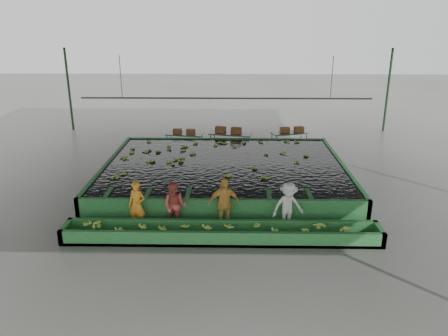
{
  "coord_description": "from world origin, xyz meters",
  "views": [
    {
      "loc": [
        0.32,
        -15.9,
        6.64
      ],
      "look_at": [
        0.0,
        0.5,
        1.0
      ],
      "focal_mm": 35.0,
      "sensor_mm": 36.0,
      "label": 1
    }
  ],
  "objects_px": {
    "packing_table_left": "(185,142)",
    "packing_table_right": "(289,140)",
    "sorting_trough": "(221,233)",
    "box_stack_mid": "(228,133)",
    "packing_table_mid": "(230,142)",
    "flotation_tank": "(224,173)",
    "worker_d": "(288,206)",
    "worker_b": "(175,206)",
    "worker_c": "(224,204)",
    "box_stack_left": "(184,134)",
    "worker_a": "(137,205)",
    "box_stack_right": "(292,132)"
  },
  "relations": [
    {
      "from": "sorting_trough",
      "to": "worker_a",
      "type": "bearing_deg",
      "value": 164.05
    },
    {
      "from": "sorting_trough",
      "to": "packing_table_mid",
      "type": "relative_size",
      "value": 4.65
    },
    {
      "from": "sorting_trough",
      "to": "box_stack_left",
      "type": "height_order",
      "value": "box_stack_left"
    },
    {
      "from": "packing_table_left",
      "to": "worker_a",
      "type": "bearing_deg",
      "value": -93.69
    },
    {
      "from": "box_stack_mid",
      "to": "sorting_trough",
      "type": "bearing_deg",
      "value": -90.67
    },
    {
      "from": "worker_c",
      "to": "box_stack_mid",
      "type": "bearing_deg",
      "value": 79.61
    },
    {
      "from": "worker_a",
      "to": "box_stack_left",
      "type": "relative_size",
      "value": 1.42
    },
    {
      "from": "packing_table_right",
      "to": "sorting_trough",
      "type": "bearing_deg",
      "value": -107.95
    },
    {
      "from": "worker_b",
      "to": "box_stack_mid",
      "type": "relative_size",
      "value": 1.18
    },
    {
      "from": "worker_b",
      "to": "worker_d",
      "type": "bearing_deg",
      "value": 8.23
    },
    {
      "from": "box_stack_mid",
      "to": "packing_table_mid",
      "type": "bearing_deg",
      "value": -28.05
    },
    {
      "from": "flotation_tank",
      "to": "worker_a",
      "type": "xyz_separation_m",
      "value": [
        -2.8,
        -4.3,
        0.37
      ]
    },
    {
      "from": "worker_d",
      "to": "packing_table_mid",
      "type": "distance_m",
      "value": 9.19
    },
    {
      "from": "packing_table_mid",
      "to": "packing_table_right",
      "type": "relative_size",
      "value": 1.13
    },
    {
      "from": "sorting_trough",
      "to": "worker_c",
      "type": "distance_m",
      "value": 1.03
    },
    {
      "from": "worker_b",
      "to": "packing_table_left",
      "type": "xyz_separation_m",
      "value": [
        -0.65,
        9.22,
        -0.37
      ]
    },
    {
      "from": "flotation_tank",
      "to": "worker_d",
      "type": "height_order",
      "value": "worker_d"
    },
    {
      "from": "packing_table_right",
      "to": "box_stack_left",
      "type": "xyz_separation_m",
      "value": [
        -5.6,
        -0.45,
        0.44
      ]
    },
    {
      "from": "flotation_tank",
      "to": "box_stack_mid",
      "type": "height_order",
      "value": "box_stack_mid"
    },
    {
      "from": "sorting_trough",
      "to": "packing_table_left",
      "type": "bearing_deg",
      "value": 102.41
    },
    {
      "from": "sorting_trough",
      "to": "worker_c",
      "type": "height_order",
      "value": "worker_c"
    },
    {
      "from": "flotation_tank",
      "to": "box_stack_left",
      "type": "distance_m",
      "value": 5.37
    },
    {
      "from": "flotation_tank",
      "to": "worker_b",
      "type": "xyz_separation_m",
      "value": [
        -1.55,
        -4.3,
        0.35
      ]
    },
    {
      "from": "box_stack_right",
      "to": "worker_c",
      "type": "bearing_deg",
      "value": -109.6
    },
    {
      "from": "worker_b",
      "to": "box_stack_mid",
      "type": "distance_m",
      "value": 9.19
    },
    {
      "from": "packing_table_mid",
      "to": "packing_table_left",
      "type": "bearing_deg",
      "value": 174.23
    },
    {
      "from": "worker_c",
      "to": "packing_table_mid",
      "type": "relative_size",
      "value": 0.83
    },
    {
      "from": "sorting_trough",
      "to": "box_stack_left",
      "type": "distance_m",
      "value": 10.23
    },
    {
      "from": "worker_d",
      "to": "packing_table_left",
      "type": "xyz_separation_m",
      "value": [
        -4.36,
        9.22,
        -0.39
      ]
    },
    {
      "from": "worker_d",
      "to": "packing_table_right",
      "type": "bearing_deg",
      "value": 67.19
    },
    {
      "from": "sorting_trough",
      "to": "packing_table_right",
      "type": "height_order",
      "value": "packing_table_right"
    },
    {
      "from": "box_stack_left",
      "to": "sorting_trough",
      "type": "bearing_deg",
      "value": -77.45
    },
    {
      "from": "sorting_trough",
      "to": "packing_table_left",
      "type": "xyz_separation_m",
      "value": [
        -2.21,
        10.02,
        0.19
      ]
    },
    {
      "from": "worker_a",
      "to": "worker_d",
      "type": "distance_m",
      "value": 4.95
    },
    {
      "from": "box_stack_left",
      "to": "worker_a",
      "type": "bearing_deg",
      "value": -93.62
    },
    {
      "from": "packing_table_mid",
      "to": "packing_table_right",
      "type": "distance_m",
      "value": 3.22
    },
    {
      "from": "packing_table_left",
      "to": "flotation_tank",
      "type": "bearing_deg",
      "value": -65.85
    },
    {
      "from": "packing_table_mid",
      "to": "box_stack_mid",
      "type": "bearing_deg",
      "value": 151.95
    },
    {
      "from": "flotation_tank",
      "to": "worker_d",
      "type": "bearing_deg",
      "value": -63.39
    },
    {
      "from": "packing_table_left",
      "to": "packing_table_right",
      "type": "distance_m",
      "value": 5.6
    },
    {
      "from": "box_stack_left",
      "to": "packing_table_right",
      "type": "bearing_deg",
      "value": 4.61
    },
    {
      "from": "box_stack_mid",
      "to": "worker_c",
      "type": "bearing_deg",
      "value": -90.34
    },
    {
      "from": "packing_table_left",
      "to": "packing_table_right",
      "type": "relative_size",
      "value": 1.01
    },
    {
      "from": "packing_table_right",
      "to": "box_stack_left",
      "type": "bearing_deg",
      "value": -175.39
    },
    {
      "from": "flotation_tank",
      "to": "worker_c",
      "type": "relative_size",
      "value": 5.58
    },
    {
      "from": "sorting_trough",
      "to": "box_stack_left",
      "type": "bearing_deg",
      "value": 102.55
    },
    {
      "from": "worker_c",
      "to": "packing_table_right",
      "type": "xyz_separation_m",
      "value": [
        3.31,
        9.62,
        -0.46
      ]
    },
    {
      "from": "worker_d",
      "to": "box_stack_mid",
      "type": "xyz_separation_m",
      "value": [
        -2.04,
        9.03,
        0.16
      ]
    },
    {
      "from": "worker_a",
      "to": "box_stack_mid",
      "type": "height_order",
      "value": "worker_a"
    },
    {
      "from": "sorting_trough",
      "to": "worker_b",
      "type": "height_order",
      "value": "worker_b"
    }
  ]
}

